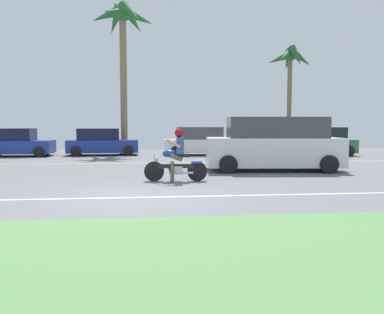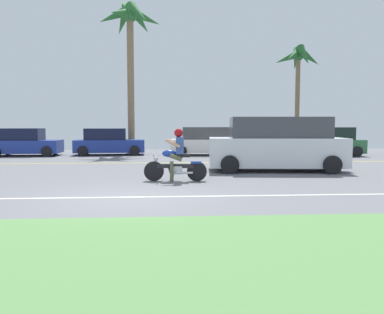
# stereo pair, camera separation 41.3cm
# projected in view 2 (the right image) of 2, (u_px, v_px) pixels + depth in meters

# --- Properties ---
(ground) EXTENTS (56.00, 30.00, 0.04)m
(ground) POSITION_uv_depth(u_px,v_px,m) (140.00, 180.00, 11.96)
(ground) COLOR slate
(grass_median) EXTENTS (56.00, 3.80, 0.06)m
(grass_median) POSITION_uv_depth(u_px,v_px,m) (102.00, 255.00, 4.90)
(grass_median) COLOR #5B8C4C
(grass_median) RESTS_ON ground
(lane_line_near) EXTENTS (50.40, 0.12, 0.01)m
(lane_line_near) POSITION_uv_depth(u_px,v_px,m) (131.00, 197.00, 9.01)
(lane_line_near) COLOR silver
(lane_line_near) RESTS_ON ground
(lane_line_far) EXTENTS (50.40, 0.12, 0.01)m
(lane_line_far) POSITION_uv_depth(u_px,v_px,m) (148.00, 163.00, 17.21)
(lane_line_far) COLOR yellow
(lane_line_far) RESTS_ON ground
(motorcyclist) EXTENTS (1.88, 0.62, 1.58)m
(motorcyclist) POSITION_uv_depth(u_px,v_px,m) (176.00, 159.00, 11.55)
(motorcyclist) COLOR black
(motorcyclist) RESTS_ON ground
(suv_nearby) EXTENTS (5.16, 2.46, 1.97)m
(suv_nearby) POSITION_uv_depth(u_px,v_px,m) (277.00, 145.00, 14.18)
(suv_nearby) COLOR silver
(suv_nearby) RESTS_ON ground
(parked_car_0) EXTENTS (3.67, 1.89, 1.51)m
(parked_car_0) POSITION_uv_depth(u_px,v_px,m) (25.00, 143.00, 21.24)
(parked_car_0) COLOR navy
(parked_car_0) RESTS_ON ground
(parked_car_1) EXTENTS (3.99, 2.02, 1.50)m
(parked_car_1) POSITION_uv_depth(u_px,v_px,m) (109.00, 142.00, 21.93)
(parked_car_1) COLOR navy
(parked_car_1) RESTS_ON ground
(parked_car_2) EXTENTS (4.53, 2.06, 1.57)m
(parked_car_2) POSITION_uv_depth(u_px,v_px,m) (209.00, 142.00, 21.80)
(parked_car_2) COLOR white
(parked_car_2) RESTS_ON ground
(parked_car_3) EXTENTS (3.95, 1.95, 1.57)m
(parked_car_3) POSITION_uv_depth(u_px,v_px,m) (327.00, 142.00, 21.31)
(parked_car_3) COLOR #2D663D
(parked_car_3) RESTS_ON ground
(palm_tree_0) EXTENTS (2.94, 2.87, 6.66)m
(palm_tree_0) POSITION_uv_depth(u_px,v_px,m) (298.00, 64.00, 24.23)
(palm_tree_0) COLOR brown
(palm_tree_0) RESTS_ON ground
(palm_tree_1) EXTENTS (3.91, 3.56, 9.06)m
(palm_tree_1) POSITION_uv_depth(u_px,v_px,m) (130.00, 27.00, 22.96)
(palm_tree_1) COLOR #846B4C
(palm_tree_1) RESTS_ON ground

